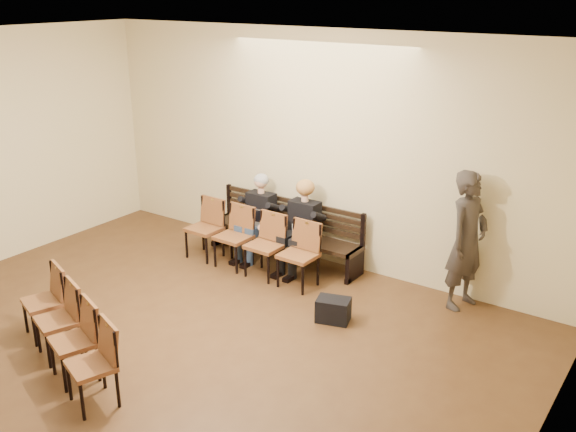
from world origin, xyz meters
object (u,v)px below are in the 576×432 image
object	(u,v)px
chair_row_back	(65,331)
bench	(284,246)
laptop	(249,226)
passerby	(468,230)
water_bottle	(294,239)
chair_row_front	(249,242)
seated_woman	(301,228)
bag	(333,310)
seated_man	(258,217)

from	to	relation	value
chair_row_back	bench	bearing A→B (deg)	105.74
laptop	passerby	xyz separation A→B (m)	(3.27, 0.41, 0.51)
water_bottle	chair_row_front	bearing A→B (deg)	-159.26
laptop	water_bottle	bearing A→B (deg)	-15.24
seated_woman	laptop	xyz separation A→B (m)	(-0.83, -0.19, -0.08)
bag	passerby	xyz separation A→B (m)	(1.19, 1.35, 0.92)
seated_woman	seated_man	bearing A→B (deg)	180.00
bench	seated_man	xyz separation A→B (m)	(-0.42, -0.12, 0.42)
laptop	seated_man	bearing A→B (deg)	76.17
seated_man	chair_row_front	size ratio (longest dim) A/B	0.57
passerby	chair_row_back	size ratio (longest dim) A/B	1.00
chair_row_front	water_bottle	bearing A→B (deg)	21.92
chair_row_back	water_bottle	bearing A→B (deg)	97.60
laptop	chair_row_front	xyz separation A→B (m)	(0.25, -0.34, -0.09)
seated_man	bench	bearing A→B (deg)	16.03
seated_man	passerby	size ratio (longest dim) A/B	0.60
laptop	bag	bearing A→B (deg)	-33.83
bag	chair_row_front	world-z (taller)	chair_row_front
laptop	chair_row_back	bearing A→B (deg)	-96.94
bench	bag	xyz separation A→B (m)	(1.64, -1.25, -0.07)
passerby	chair_row_back	distance (m)	5.06
laptop	passerby	size ratio (longest dim) A/B	0.14
passerby	seated_woman	bearing A→B (deg)	108.57
seated_woman	laptop	size ratio (longest dim) A/B	4.20
laptop	bag	size ratio (longest dim) A/B	0.74
seated_woman	bench	bearing A→B (deg)	163.04
seated_man	bag	distance (m)	2.40
seated_man	laptop	xyz separation A→B (m)	(-0.01, -0.19, -0.08)
bench	chair_row_front	bearing A→B (deg)	-105.72
passerby	chair_row_back	bearing A→B (deg)	155.13
seated_man	bag	xyz separation A→B (m)	(2.06, -1.13, -0.49)
seated_woman	chair_row_front	bearing A→B (deg)	-137.41
seated_woman	chair_row_front	size ratio (longest dim) A/B	0.57
seated_man	laptop	size ratio (longest dim) A/B	4.20
bench	passerby	size ratio (longest dim) A/B	1.21
bag	chair_row_back	size ratio (longest dim) A/B	0.19
bench	chair_row_front	world-z (taller)	chair_row_front
laptop	passerby	bearing A→B (deg)	-2.30
water_bottle	chair_row_front	world-z (taller)	chair_row_front
seated_woman	water_bottle	xyz separation A→B (m)	(0.08, -0.28, -0.07)
bench	chair_row_front	size ratio (longest dim) A/B	1.14
water_bottle	seated_man	bearing A→B (deg)	162.33
seated_woman	water_bottle	distance (m)	0.30
water_bottle	passerby	size ratio (longest dim) A/B	0.12
bench	seated_woman	size ratio (longest dim) A/B	2.01
seated_woman	passerby	world-z (taller)	passerby
chair_row_back	chair_row_front	bearing A→B (deg)	108.18
bench	laptop	distance (m)	0.63
water_bottle	passerby	xyz separation A→B (m)	(2.36, 0.50, 0.50)
bench	bag	distance (m)	2.07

